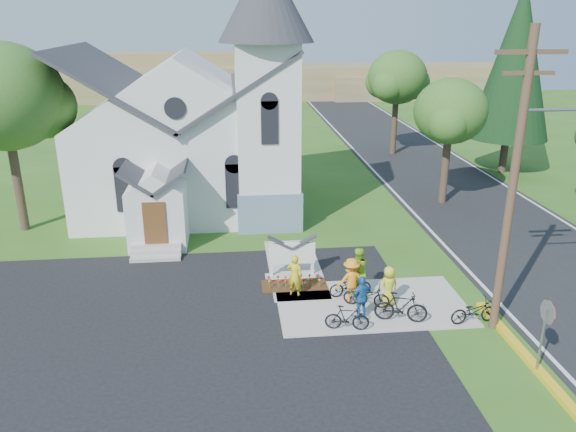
{
  "coord_description": "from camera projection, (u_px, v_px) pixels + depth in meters",
  "views": [
    {
      "loc": [
        -3.54,
        -17.67,
        10.23
      ],
      "look_at": [
        -1.17,
        5.0,
        2.02
      ],
      "focal_mm": 35.0,
      "sensor_mm": 36.0,
      "label": 1
    }
  ],
  "objects": [
    {
      "name": "stop_sign",
      "position": [
        546.0,
        322.0,
        16.35
      ],
      "size": [
        0.11,
        0.76,
        2.48
      ],
      "color": "gray",
      "rests_on": "ground"
    },
    {
      "name": "bike_4",
      "position": [
        474.0,
        311.0,
        19.51
      ],
      "size": [
        1.78,
        0.78,
        0.91
      ],
      "primitive_type": "imported",
      "rotation": [
        0.0,
        0.0,
        1.68
      ],
      "color": "black",
      "rests_on": "sidewalk"
    },
    {
      "name": "conifer",
      "position": [
        516.0,
        61.0,
        36.16
      ],
      "size": [
        5.2,
        5.2,
        12.4
      ],
      "color": "#38271E",
      "rests_on": "ground"
    },
    {
      "name": "church",
      "position": [
        193.0,
        114.0,
        29.72
      ],
      "size": [
        12.35,
        12.0,
        13.0
      ],
      "color": "white",
      "rests_on": "ground"
    },
    {
      "name": "cyclist_1",
      "position": [
        357.0,
        271.0,
        21.34
      ],
      "size": [
        1.03,
        0.85,
        1.93
      ],
      "primitive_type": "imported",
      "rotation": [
        0.0,
        0.0,
        3.28
      ],
      "color": "#9BD227",
      "rests_on": "sidewalk"
    },
    {
      "name": "tree_road_near",
      "position": [
        451.0,
        112.0,
        30.65
      ],
      "size": [
        4.0,
        4.0,
        7.05
      ],
      "color": "#38271E",
      "rests_on": "ground"
    },
    {
      "name": "flower_bed",
      "position": [
        294.0,
        286.0,
        22.37
      ],
      "size": [
        2.6,
        1.1,
        0.07
      ],
      "primitive_type": "cube",
      "color": "#371E0F",
      "rests_on": "ground"
    },
    {
      "name": "bike_0",
      "position": [
        366.0,
        295.0,
        20.63
      ],
      "size": [
        1.8,
        1.14,
        0.89
      ],
      "primitive_type": "imported",
      "rotation": [
        0.0,
        0.0,
        1.22
      ],
      "color": "black",
      "rests_on": "sidewalk"
    },
    {
      "name": "tree_lot_corner",
      "position": [
        3.0,
        97.0,
        26.1
      ],
      "size": [
        5.6,
        5.6,
        9.15
      ],
      "color": "#38271E",
      "rests_on": "ground"
    },
    {
      "name": "distant_hills",
      "position": [
        282.0,
        80.0,
        72.66
      ],
      "size": [
        61.0,
        10.0,
        5.6
      ],
      "color": "brown",
      "rests_on": "ground"
    },
    {
      "name": "cyclist_2",
      "position": [
        362.0,
        298.0,
        19.67
      ],
      "size": [
        1.03,
        0.75,
        1.63
      ],
      "primitive_type": "imported",
      "rotation": [
        0.0,
        0.0,
        3.56
      ],
      "color": "#205DA4",
      "rests_on": "sidewalk"
    },
    {
      "name": "road",
      "position": [
        448.0,
        186.0,
        35.36
      ],
      "size": [
        8.0,
        90.0,
        0.02
      ],
      "primitive_type": "cube",
      "color": "black",
      "rests_on": "ground"
    },
    {
      "name": "utility_pole",
      "position": [
        516.0,
        177.0,
        17.64
      ],
      "size": [
        3.45,
        0.28,
        10.0
      ],
      "color": "#4D3526",
      "rests_on": "ground"
    },
    {
      "name": "sidewalk",
      "position": [
        372.0,
        304.0,
        20.96
      ],
      "size": [
        7.0,
        4.0,
        0.05
      ],
      "primitive_type": "cube",
      "color": "#A69F96",
      "rests_on": "ground"
    },
    {
      "name": "parking_lot",
      "position": [
        128.0,
        356.0,
        17.79
      ],
      "size": [
        20.0,
        16.0,
        0.02
      ],
      "primitive_type": "cube",
      "color": "black",
      "rests_on": "ground"
    },
    {
      "name": "bike_2",
      "position": [
        350.0,
        286.0,
        21.39
      ],
      "size": [
        1.69,
        0.72,
        0.87
      ],
      "primitive_type": "imported",
      "rotation": [
        0.0,
        0.0,
        1.66
      ],
      "color": "black",
      "rests_on": "sidewalk"
    },
    {
      "name": "ground",
      "position": [
        334.0,
        314.0,
        20.35
      ],
      "size": [
        120.0,
        120.0,
        0.0
      ],
      "primitive_type": "plane",
      "color": "#335B1A",
      "rests_on": "ground"
    },
    {
      "name": "bike_3",
      "position": [
        401.0,
        307.0,
        19.57
      ],
      "size": [
        1.92,
        0.99,
        1.11
      ],
      "primitive_type": "imported",
      "rotation": [
        0.0,
        0.0,
        1.3
      ],
      "color": "black",
      "rests_on": "sidewalk"
    },
    {
      "name": "church_sign",
      "position": [
        292.0,
        254.0,
        22.88
      ],
      "size": [
        2.2,
        0.4,
        1.7
      ],
      "color": "#A69F96",
      "rests_on": "ground"
    },
    {
      "name": "cyclist_0",
      "position": [
        295.0,
        275.0,
        21.35
      ],
      "size": [
        0.71,
        0.59,
        1.65
      ],
      "primitive_type": "imported",
      "rotation": [
        0.0,
        0.0,
        2.75
      ],
      "color": "gold",
      "rests_on": "sidewalk"
    },
    {
      "name": "cyclist_3",
      "position": [
        351.0,
        280.0,
        20.88
      ],
      "size": [
        1.16,
        0.73,
        1.73
      ],
      "primitive_type": "imported",
      "rotation": [
        0.0,
        0.0,
        3.22
      ],
      "color": "orange",
      "rests_on": "sidewalk"
    },
    {
      "name": "tree_road_mid",
      "position": [
        397.0,
        78.0,
        41.73
      ],
      "size": [
        4.4,
        4.4,
        7.8
      ],
      "color": "#38271E",
      "rests_on": "ground"
    },
    {
      "name": "cyclist_4",
      "position": [
        389.0,
        286.0,
        20.61
      ],
      "size": [
        0.87,
        0.69,
        1.55
      ],
      "primitive_type": "imported",
      "rotation": [
        0.0,
        0.0,
        3.44
      ],
      "color": "gold",
      "rests_on": "sidewalk"
    },
    {
      "name": "bike_1",
      "position": [
        347.0,
        318.0,
        19.07
      ],
      "size": [
        1.58,
        0.72,
        0.91
      ],
      "primitive_type": "imported",
      "rotation": [
        0.0,
        0.0,
        1.37
      ],
      "color": "black",
      "rests_on": "sidewalk"
    }
  ]
}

